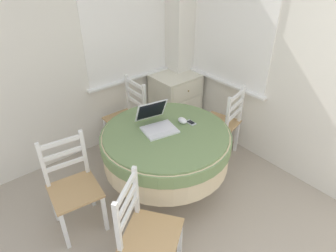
{
  "coord_description": "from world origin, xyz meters",
  "views": [
    {
      "loc": [
        -0.86,
        -0.06,
        2.24
      ],
      "look_at": [
        0.74,
        1.86,
        0.66
      ],
      "focal_mm": 32.0,
      "sensor_mm": 36.0,
      "label": 1
    }
  ],
  "objects_px": {
    "laptop": "(157,123)",
    "corner_cabinet": "(175,101)",
    "dining_chair_near_back_window": "(128,118)",
    "dining_chair_camera_near": "(146,233)",
    "dining_chair_near_right_window": "(222,124)",
    "computer_mouse": "(182,121)",
    "cell_phone": "(191,123)",
    "round_dining_table": "(166,145)",
    "dining_chair_left_flank": "(73,187)"
  },
  "relations": [
    {
      "from": "round_dining_table",
      "to": "laptop",
      "type": "distance_m",
      "value": 0.23
    },
    {
      "from": "computer_mouse",
      "to": "dining_chair_camera_near",
      "type": "height_order",
      "value": "dining_chair_camera_near"
    },
    {
      "from": "dining_chair_near_right_window",
      "to": "laptop",
      "type": "bearing_deg",
      "value": 177.24
    },
    {
      "from": "dining_chair_camera_near",
      "to": "corner_cabinet",
      "type": "xyz_separation_m",
      "value": [
        1.58,
        1.49,
        -0.05
      ]
    },
    {
      "from": "round_dining_table",
      "to": "dining_chair_camera_near",
      "type": "height_order",
      "value": "dining_chair_camera_near"
    },
    {
      "from": "cell_phone",
      "to": "dining_chair_near_right_window",
      "type": "distance_m",
      "value": 0.69
    },
    {
      "from": "dining_chair_near_back_window",
      "to": "dining_chair_near_right_window",
      "type": "distance_m",
      "value": 1.11
    },
    {
      "from": "dining_chair_near_back_window",
      "to": "corner_cabinet",
      "type": "relative_size",
      "value": 1.15
    },
    {
      "from": "computer_mouse",
      "to": "cell_phone",
      "type": "relative_size",
      "value": 1.0
    },
    {
      "from": "round_dining_table",
      "to": "computer_mouse",
      "type": "height_order",
      "value": "computer_mouse"
    },
    {
      "from": "dining_chair_camera_near",
      "to": "corner_cabinet",
      "type": "distance_m",
      "value": 2.17
    },
    {
      "from": "cell_phone",
      "to": "corner_cabinet",
      "type": "xyz_separation_m",
      "value": [
        0.63,
        0.95,
        -0.36
      ]
    },
    {
      "from": "laptop",
      "to": "dining_chair_left_flank",
      "type": "distance_m",
      "value": 0.92
    },
    {
      "from": "dining_chair_near_back_window",
      "to": "corner_cabinet",
      "type": "height_order",
      "value": "dining_chair_near_back_window"
    },
    {
      "from": "laptop",
      "to": "corner_cabinet",
      "type": "distance_m",
      "value": 1.29
    },
    {
      "from": "dining_chair_near_back_window",
      "to": "dining_chair_left_flank",
      "type": "height_order",
      "value": "same"
    },
    {
      "from": "cell_phone",
      "to": "dining_chair_near_right_window",
      "type": "xyz_separation_m",
      "value": [
        0.61,
        0.1,
        -0.31
      ]
    },
    {
      "from": "dining_chair_near_back_window",
      "to": "dining_chair_camera_near",
      "type": "relative_size",
      "value": 1.0
    },
    {
      "from": "round_dining_table",
      "to": "dining_chair_near_back_window",
      "type": "height_order",
      "value": "dining_chair_near_back_window"
    },
    {
      "from": "dining_chair_near_back_window",
      "to": "dining_chair_camera_near",
      "type": "height_order",
      "value": "same"
    },
    {
      "from": "dining_chair_near_back_window",
      "to": "cell_phone",
      "type": "bearing_deg",
      "value": -81.14
    },
    {
      "from": "dining_chair_camera_near",
      "to": "dining_chair_near_right_window",
      "type": "bearing_deg",
      "value": 22.68
    },
    {
      "from": "dining_chair_near_back_window",
      "to": "corner_cabinet",
      "type": "distance_m",
      "value": 0.77
    },
    {
      "from": "round_dining_table",
      "to": "computer_mouse",
      "type": "bearing_deg",
      "value": 5.17
    },
    {
      "from": "dining_chair_near_right_window",
      "to": "dining_chair_left_flank",
      "type": "height_order",
      "value": "same"
    },
    {
      "from": "round_dining_table",
      "to": "computer_mouse",
      "type": "distance_m",
      "value": 0.28
    },
    {
      "from": "cell_phone",
      "to": "corner_cabinet",
      "type": "distance_m",
      "value": 1.19
    },
    {
      "from": "computer_mouse",
      "to": "corner_cabinet",
      "type": "relative_size",
      "value": 0.14
    },
    {
      "from": "dining_chair_camera_near",
      "to": "round_dining_table",
      "type": "bearing_deg",
      "value": 41.17
    },
    {
      "from": "laptop",
      "to": "corner_cabinet",
      "type": "relative_size",
      "value": 0.54
    },
    {
      "from": "cell_phone",
      "to": "dining_chair_near_right_window",
      "type": "relative_size",
      "value": 0.12
    },
    {
      "from": "dining_chair_near_right_window",
      "to": "corner_cabinet",
      "type": "relative_size",
      "value": 1.15
    },
    {
      "from": "round_dining_table",
      "to": "dining_chair_near_right_window",
      "type": "distance_m",
      "value": 0.91
    },
    {
      "from": "laptop",
      "to": "cell_phone",
      "type": "xyz_separation_m",
      "value": [
        0.3,
        -0.15,
        -0.05
      ]
    },
    {
      "from": "corner_cabinet",
      "to": "dining_chair_near_back_window",
      "type": "bearing_deg",
      "value": -177.9
    },
    {
      "from": "round_dining_table",
      "to": "cell_phone",
      "type": "xyz_separation_m",
      "value": [
        0.28,
        -0.03,
        0.16
      ]
    },
    {
      "from": "computer_mouse",
      "to": "cell_phone",
      "type": "bearing_deg",
      "value": -41.64
    },
    {
      "from": "dining_chair_near_back_window",
      "to": "round_dining_table",
      "type": "bearing_deg",
      "value": -99.0
    },
    {
      "from": "cell_phone",
      "to": "dining_chair_camera_near",
      "type": "relative_size",
      "value": 0.12
    },
    {
      "from": "laptop",
      "to": "dining_chair_camera_near",
      "type": "distance_m",
      "value": 1.01
    },
    {
      "from": "computer_mouse",
      "to": "dining_chair_near_right_window",
      "type": "height_order",
      "value": "dining_chair_near_right_window"
    },
    {
      "from": "dining_chair_near_back_window",
      "to": "dining_chair_near_right_window",
      "type": "relative_size",
      "value": 1.0
    },
    {
      "from": "dining_chair_near_right_window",
      "to": "dining_chair_camera_near",
      "type": "relative_size",
      "value": 1.0
    },
    {
      "from": "computer_mouse",
      "to": "corner_cabinet",
      "type": "bearing_deg",
      "value": 52.22
    },
    {
      "from": "round_dining_table",
      "to": "cell_phone",
      "type": "relative_size",
      "value": 11.56
    },
    {
      "from": "dining_chair_near_right_window",
      "to": "dining_chair_near_back_window",
      "type": "bearing_deg",
      "value": 132.77
    },
    {
      "from": "dining_chair_near_back_window",
      "to": "dining_chair_left_flank",
      "type": "distance_m",
      "value": 1.22
    },
    {
      "from": "dining_chair_near_back_window",
      "to": "dining_chair_camera_near",
      "type": "xyz_separation_m",
      "value": [
        -0.8,
        -1.46,
        0.0
      ]
    },
    {
      "from": "cell_phone",
      "to": "dining_chair_near_back_window",
      "type": "distance_m",
      "value": 0.98
    },
    {
      "from": "dining_chair_near_back_window",
      "to": "dining_chair_near_right_window",
      "type": "xyz_separation_m",
      "value": [
        0.75,
        -0.81,
        0.0
      ]
    }
  ]
}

